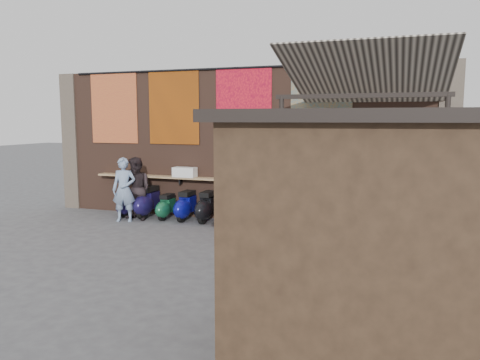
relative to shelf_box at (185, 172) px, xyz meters
The scene contains 35 objects.
ground 2.93m from the shelf_box, 60.30° to the right, with size 70.00×70.00×0.00m, color #474749.
brick_wall 1.56m from the shelf_box, 16.96° to the left, with size 10.00×0.40×4.00m, color brown.
pier_left 3.98m from the shelf_box, behind, with size 0.50×0.50×4.00m, color #4C4238.
pier_right 6.57m from the shelf_box, ahead, with size 0.50×0.50×4.00m, color #4C4238.
eating_counter 1.32m from the shelf_box, ahead, with size 8.00×0.32×0.05m, color #9E7A51.
shelf_box is the anchor object (origin of this frame).
tapestry_redgold 2.88m from the shelf_box, behind, with size 1.50×0.02×2.00m, color maroon.
tapestry_sun 1.79m from the shelf_box, 155.12° to the left, with size 1.50×0.02×2.00m, color orange.
tapestry_orange 2.38m from the shelf_box, ahead, with size 1.50×0.02×2.00m, color red.
tapestry_multi 4.01m from the shelf_box, ahead, with size 1.50×0.02×2.00m, color #236182.
hang_rail 3.03m from the shelf_box, ahead, with size 0.06×0.06×9.50m, color black.
scooter_stool_0 1.88m from the shelf_box, behind, with size 0.33×0.72×0.69m, color navy, non-canonical shape.
scooter_stool_1 1.33m from the shelf_box, 164.34° to the right, with size 0.40×0.89×0.85m, color #181143, non-canonical shape.
scooter_stool_2 1.06m from the shelf_box, 141.53° to the right, with size 0.32×0.71×0.67m, color #165B37, non-canonical shape.
scooter_stool_3 0.92m from the shelf_box, 60.69° to the right, with size 0.37×0.82×0.78m, color #0B0E83, non-canonical shape.
scooter_stool_4 1.18m from the shelf_box, 20.08° to the right, with size 0.38×0.84×0.80m, color black, non-canonical shape.
scooter_stool_5 1.62m from the shelf_box, 12.52° to the right, with size 0.39×0.86×0.82m, color maroon, non-canonical shape.
scooter_stool_6 2.18m from the shelf_box, ahead, with size 0.35×0.77×0.73m, color #0D5D2A, non-canonical shape.
scooter_stool_7 2.69m from the shelf_box, ahead, with size 0.37×0.83×0.79m, color #7E450B, non-canonical shape.
scooter_stool_8 3.31m from the shelf_box, ahead, with size 0.36×0.81×0.77m, color navy, non-canonical shape.
scooter_stool_9 3.85m from the shelf_box, ahead, with size 0.39×0.88×0.83m, color #A22F0C, non-canonical shape.
diner_left 1.66m from the shelf_box, 145.90° to the right, with size 0.62×0.40×1.69m, color #7E95B8.
diner_right 1.34m from the shelf_box, 147.56° to the right, with size 0.82×0.64×1.68m, color black.
shopper_navy 4.63m from the shelf_box, 34.24° to the right, with size 0.90×0.38×1.54m, color black.
shopper_grey 7.03m from the shelf_box, 27.74° to the right, with size 1.02×0.59×1.58m, color slate.
shopper_tan 5.14m from the shelf_box, 19.04° to the right, with size 0.73×0.48×1.50m, color #896657.
market_stall 8.07m from the shelf_box, 51.27° to the right, with size 2.44×1.83×2.65m, color black.
stall_roof 8.20m from the shelf_box, 51.27° to the right, with size 2.73×2.11×0.12m, color black.
stall_sign 7.35m from the shelf_box, 46.98° to the right, with size 1.20×0.04×0.50m, color gold.
stall_shelf 7.33m from the shelf_box, 46.98° to the right, with size 2.03×0.10×0.06m, color #473321.
awning_canvas 5.51m from the shelf_box, 16.22° to the right, with size 3.20×3.40×0.03m, color beige.
awning_ledger 5.52m from the shelf_box, ahead, with size 3.30×0.08×0.12m, color #33261C.
awning_header 5.91m from the shelf_box, 31.08° to the right, with size 3.00×0.08×0.08m, color black.
awning_post_left 4.49m from the shelf_box, 40.36° to the right, with size 0.09×0.09×3.10m, color black.
awning_post_right 6.86m from the shelf_box, 25.03° to the right, with size 0.09×0.09×3.10m, color black.
Camera 1 is at (4.26, -9.03, 2.67)m, focal length 35.00 mm.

